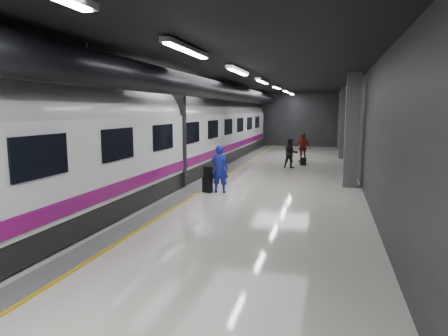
% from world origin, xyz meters
% --- Properties ---
extents(ground, '(40.00, 40.00, 0.00)m').
position_xyz_m(ground, '(0.00, 0.00, 0.00)').
color(ground, silver).
rests_on(ground, ground).
extents(platform_hall, '(10.02, 40.02, 4.51)m').
position_xyz_m(platform_hall, '(-0.29, 0.96, 3.54)').
color(platform_hall, black).
rests_on(platform_hall, ground).
extents(train, '(3.05, 38.00, 4.05)m').
position_xyz_m(train, '(-3.25, -0.00, 2.07)').
color(train, black).
rests_on(train, ground).
extents(traveler_main, '(0.65, 0.43, 1.79)m').
position_xyz_m(traveler_main, '(-0.20, -0.48, 0.89)').
color(traveler_main, '#1A2EC3').
rests_on(traveler_main, ground).
extents(suitcase_main, '(0.41, 0.34, 0.57)m').
position_xyz_m(suitcase_main, '(-0.65, -0.59, 0.28)').
color(suitcase_main, black).
rests_on(suitcase_main, ground).
extents(shoulder_bag, '(0.34, 0.24, 0.41)m').
position_xyz_m(shoulder_bag, '(-0.63, -0.60, 0.77)').
color(shoulder_bag, black).
rests_on(shoulder_bag, suitcase_main).
extents(traveler_far_a, '(0.94, 0.85, 1.57)m').
position_xyz_m(traveler_far_a, '(1.73, 6.57, 0.79)').
color(traveler_far_a, black).
rests_on(traveler_far_a, ground).
extents(traveler_far_b, '(1.11, 0.79, 1.75)m').
position_xyz_m(traveler_far_b, '(2.16, 9.32, 0.87)').
color(traveler_far_b, maroon).
rests_on(traveler_far_b, ground).
extents(suitcase_far, '(0.34, 0.26, 0.45)m').
position_xyz_m(suitcase_far, '(2.31, 7.92, 0.22)').
color(suitcase_far, black).
rests_on(suitcase_far, ground).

